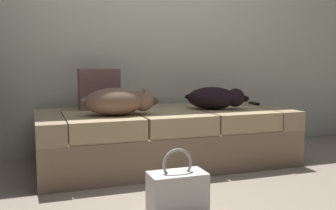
% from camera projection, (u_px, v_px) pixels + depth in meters
% --- Properties ---
extents(ground_plane, '(10.00, 10.00, 0.00)m').
position_uv_depth(ground_plane, '(225.00, 209.00, 2.28)').
color(ground_plane, gray).
extents(back_wall, '(6.40, 0.10, 2.80)m').
position_uv_depth(back_wall, '(145.00, 3.00, 3.67)').
color(back_wall, silver).
rests_on(back_wall, ground).
extents(couch, '(2.06, 0.91, 0.45)m').
position_uv_depth(couch, '(166.00, 137.00, 3.24)').
color(couch, '#876F55').
rests_on(couch, ground).
extents(dog_tan, '(0.61, 0.29, 0.21)m').
position_uv_depth(dog_tan, '(120.00, 101.00, 2.93)').
color(dog_tan, brown).
rests_on(dog_tan, couch).
extents(dog_dark, '(0.53, 0.37, 0.19)m').
position_uv_depth(dog_dark, '(216.00, 98.00, 3.28)').
color(dog_dark, black).
rests_on(dog_dark, couch).
extents(tv_remote, '(0.06, 0.15, 0.02)m').
position_uv_depth(tv_remote, '(254.00, 103.00, 3.64)').
color(tv_remote, black).
rests_on(tv_remote, couch).
extents(throw_pillow, '(0.34, 0.12, 0.34)m').
position_uv_depth(throw_pillow, '(99.00, 89.00, 3.27)').
color(throw_pillow, '#7F5B56').
rests_on(throw_pillow, couch).
extents(handbag, '(0.32, 0.18, 0.38)m').
position_uv_depth(handbag, '(177.00, 192.00, 2.18)').
color(handbag, silver).
rests_on(handbag, ground).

